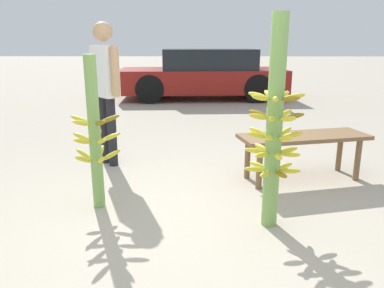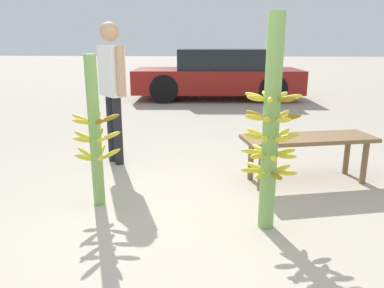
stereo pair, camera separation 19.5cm
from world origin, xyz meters
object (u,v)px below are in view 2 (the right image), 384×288
(banana_stalk_left, at_px, (95,134))
(vendor_person, at_px, (112,80))
(banana_stalk_center, at_px, (271,129))
(market_bench, at_px, (308,143))
(parked_car, at_px, (219,74))

(banana_stalk_left, bearing_deg, vendor_person, 98.65)
(banana_stalk_left, height_order, banana_stalk_center, banana_stalk_center)
(vendor_person, relative_size, market_bench, 1.16)
(vendor_person, distance_m, market_bench, 2.29)
(banana_stalk_center, height_order, parked_car, banana_stalk_center)
(banana_stalk_center, bearing_deg, parked_car, 93.65)
(banana_stalk_center, relative_size, vendor_person, 0.99)
(vendor_person, distance_m, parked_car, 5.72)
(market_bench, bearing_deg, banana_stalk_left, -173.75)
(banana_stalk_center, relative_size, parked_car, 0.38)
(market_bench, bearing_deg, banana_stalk_center, -130.87)
(banana_stalk_left, relative_size, market_bench, 0.94)
(banana_stalk_center, distance_m, vendor_person, 2.25)
(banana_stalk_left, height_order, vendor_person, vendor_person)
(banana_stalk_left, relative_size, parked_car, 0.31)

